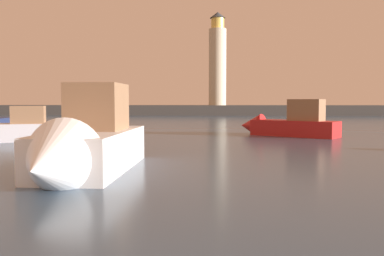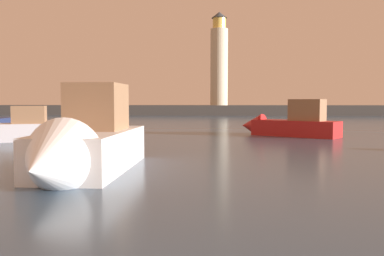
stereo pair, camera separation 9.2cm
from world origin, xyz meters
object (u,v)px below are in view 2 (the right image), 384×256
lighthouse (219,61)px  motorboat_0 (286,124)px  motorboat_1 (83,146)px  motorboat_4 (58,129)px

lighthouse → motorboat_0: 45.15m
motorboat_0 → motorboat_1: motorboat_1 is taller
motorboat_0 → motorboat_1: size_ratio=0.86×
motorboat_0 → motorboat_4: 15.58m
lighthouse → motorboat_1: (-4.18, -60.69, -8.50)m
lighthouse → motorboat_1: size_ratio=1.97×
motorboat_0 → motorboat_1: (-9.21, -16.67, 0.16)m
motorboat_0 → motorboat_4: (-14.87, -4.64, -0.10)m
motorboat_0 → motorboat_4: bearing=-162.7°
lighthouse → motorboat_4: (-9.84, -48.66, -8.76)m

